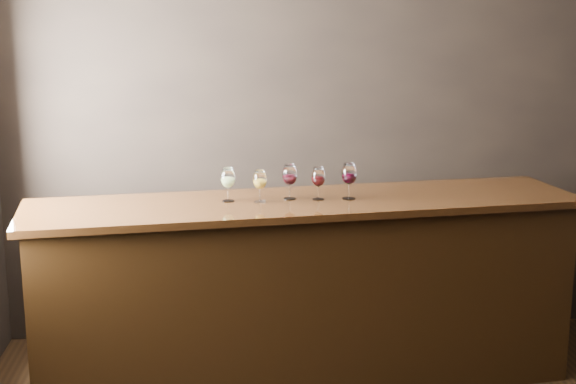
{
  "coord_description": "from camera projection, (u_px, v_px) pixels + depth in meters",
  "views": [
    {
      "loc": [
        -1.06,
        -3.2,
        2.23
      ],
      "look_at": [
        -0.62,
        1.41,
        1.21
      ],
      "focal_mm": 50.0,
      "sensor_mm": 36.0,
      "label": 1
    }
  ],
  "objects": [
    {
      "name": "glass_red_b",
      "position": [
        318.0,
        178.0,
        4.75
      ],
      "size": [
        0.08,
        0.08,
        0.2
      ],
      "color": "white",
      "rests_on": "bar_top"
    },
    {
      "name": "bar_counter",
      "position": [
        305.0,
        296.0,
        4.89
      ],
      "size": [
        3.25,
        1.06,
        1.12
      ],
      "primitive_type": "cube",
      "rotation": [
        0.0,
        0.0,
        0.12
      ],
      "color": "black",
      "rests_on": "ground"
    },
    {
      "name": "glass_red_c",
      "position": [
        349.0,
        175.0,
        4.76
      ],
      "size": [
        0.09,
        0.09,
        0.22
      ],
      "color": "white",
      "rests_on": "bar_top"
    },
    {
      "name": "room_shell",
      "position": [
        409.0,
        118.0,
        3.39
      ],
      "size": [
        5.02,
        4.52,
        2.81
      ],
      "color": "black",
      "rests_on": "ground"
    },
    {
      "name": "back_bar_shelf",
      "position": [
        371.0,
        274.0,
        5.56
      ],
      "size": [
        2.63,
        0.4,
        0.95
      ],
      "primitive_type": "cube",
      "color": "black",
      "rests_on": "ground"
    },
    {
      "name": "glass_white",
      "position": [
        228.0,
        179.0,
        4.7
      ],
      "size": [
        0.09,
        0.09,
        0.2
      ],
      "color": "white",
      "rests_on": "bar_top"
    },
    {
      "name": "glass_amber",
      "position": [
        260.0,
        181.0,
        4.68
      ],
      "size": [
        0.08,
        0.08,
        0.19
      ],
      "color": "white",
      "rests_on": "bar_top"
    },
    {
      "name": "bar_top",
      "position": [
        305.0,
        203.0,
        4.77
      ],
      "size": [
        3.37,
        1.14,
        0.04
      ],
      "primitive_type": "cube",
      "rotation": [
        0.0,
        0.0,
        0.12
      ],
      "color": "black",
      "rests_on": "bar_counter"
    },
    {
      "name": "glass_red_a",
      "position": [
        290.0,
        176.0,
        4.76
      ],
      "size": [
        0.09,
        0.09,
        0.21
      ],
      "color": "white",
      "rests_on": "bar_top"
    }
  ]
}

